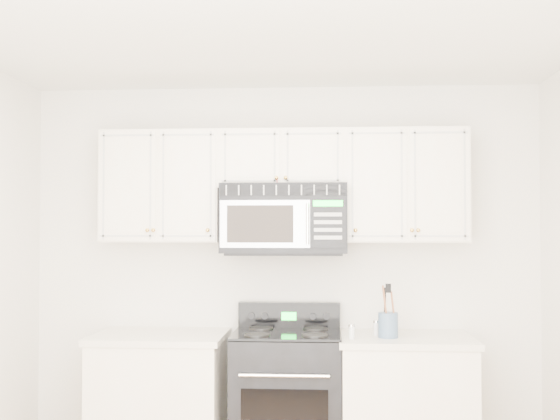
{
  "coord_description": "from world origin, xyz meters",
  "views": [
    {
      "loc": [
        0.29,
        -3.13,
        1.61
      ],
      "look_at": [
        0.0,
        1.3,
        1.73
      ],
      "focal_mm": 45.0,
      "sensor_mm": 36.0,
      "label": 1
    }
  ],
  "objects": [
    {
      "name": "base_cabinet_left",
      "position": [
        -0.8,
        1.44,
        0.43
      ],
      "size": [
        0.86,
        0.65,
        0.92
      ],
      "color": "silver",
      "rests_on": "ground"
    },
    {
      "name": "room",
      "position": [
        0.0,
        0.0,
        1.3
      ],
      "size": [
        3.51,
        3.51,
        2.61
      ],
      "color": "brown",
      "rests_on": "ground"
    },
    {
      "name": "range",
      "position": [
        0.04,
        1.46,
        0.48
      ],
      "size": [
        0.7,
        0.64,
        1.1
      ],
      "color": "black",
      "rests_on": "ground"
    },
    {
      "name": "shaker_salt",
      "position": [
        0.45,
        1.28,
        0.97
      ],
      "size": [
        0.04,
        0.04,
        0.09
      ],
      "color": "silver",
      "rests_on": "base_cabinet_right"
    },
    {
      "name": "upper_cabinets",
      "position": [
        -0.0,
        1.58,
        1.93
      ],
      "size": [
        2.44,
        0.37,
        0.75
      ],
      "color": "silver",
      "rests_on": "ground"
    },
    {
      "name": "shaker_pepper",
      "position": [
        0.62,
        1.46,
        0.97
      ],
      "size": [
        0.04,
        0.04,
        0.1
      ],
      "color": "silver",
      "rests_on": "base_cabinet_right"
    },
    {
      "name": "microwave",
      "position": [
        0.01,
        1.54,
        1.68
      ],
      "size": [
        0.83,
        0.46,
        0.46
      ],
      "color": "black",
      "rests_on": "ground"
    },
    {
      "name": "base_cabinet_right",
      "position": [
        0.8,
        1.44,
        0.43
      ],
      "size": [
        0.86,
        0.65,
        0.92
      ],
      "color": "silver",
      "rests_on": "ground"
    },
    {
      "name": "utensil_crock",
      "position": [
        0.68,
        1.36,
        1.0
      ],
      "size": [
        0.13,
        0.13,
        0.34
      ],
      "color": "#3F5472",
      "rests_on": "base_cabinet_right"
    }
  ]
}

